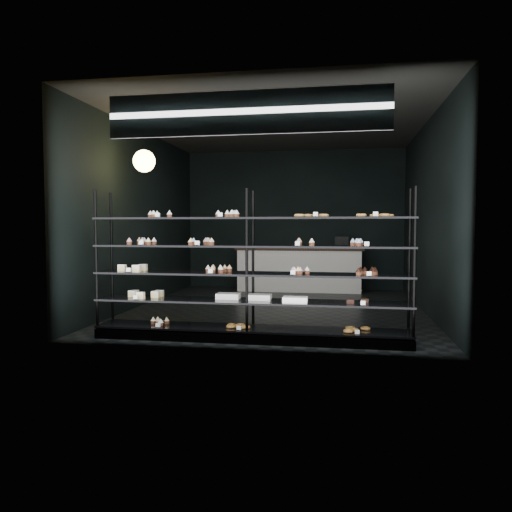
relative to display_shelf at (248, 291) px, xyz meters
name	(u,v)px	position (x,y,z in m)	size (l,w,h in m)	color
room	(277,218)	(0.06, 2.45, 0.97)	(5.01, 6.01, 3.20)	black
display_shelf	(248,291)	(0.00, 0.00, 0.00)	(4.00, 0.50, 1.91)	black
signage	(245,113)	(0.06, -0.48, 2.12)	(3.30, 0.05, 0.50)	#0C193D
pendant_lamp	(144,161)	(-1.84, 1.14, 1.82)	(0.34, 0.34, 0.90)	black
service_counter	(300,269)	(0.25, 4.95, -0.13)	(2.82, 0.65, 1.23)	silver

